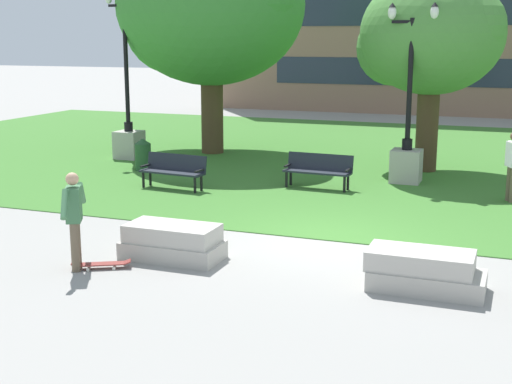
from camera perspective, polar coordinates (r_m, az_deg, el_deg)
name	(u,v)px	position (r m, az deg, el deg)	size (l,w,h in m)	color
ground_plane	(328,241)	(14.16, 5.75, -3.92)	(140.00, 140.00, 0.00)	gray
grass_lawn	(408,160)	(23.74, 12.08, 2.50)	(40.00, 20.00, 0.02)	#3D752D
concrete_block_center	(173,242)	(12.99, -6.69, -4.03)	(1.80, 0.90, 0.64)	#B2ADA3
concrete_block_left	(424,271)	(11.66, 13.27, -6.19)	(1.84, 0.90, 0.64)	#B2ADA3
person_skateboarder	(74,215)	(12.53, -14.35, -1.81)	(0.55, 1.30, 1.71)	brown
skateboard	(101,264)	(12.71, -12.28, -5.65)	(0.99, 0.66, 0.14)	maroon
park_bench_near_right	(174,169)	(18.88, -6.58, 1.84)	(1.84, 0.71, 0.90)	#1E232D
park_bench_far_left	(318,169)	(18.89, 5.02, 1.88)	(1.82, 0.62, 0.90)	#1E232D
lamp_post_right	(128,126)	(23.78, -10.17, 5.26)	(1.32, 0.80, 5.40)	#ADA89E
lamp_post_center	(407,147)	(19.94, 11.99, 3.56)	(1.32, 0.80, 4.81)	#ADA89E
tree_far_right	(209,7)	(24.53, -3.79, 14.55)	(6.59, 6.27, 7.64)	#4C3823
tree_near_right	(430,36)	(21.64, 13.75, 12.01)	(4.34, 4.13, 5.77)	#4C3823
trash_bin	(143,154)	(21.60, -9.03, 2.99)	(0.49, 0.49, 0.96)	#234C28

